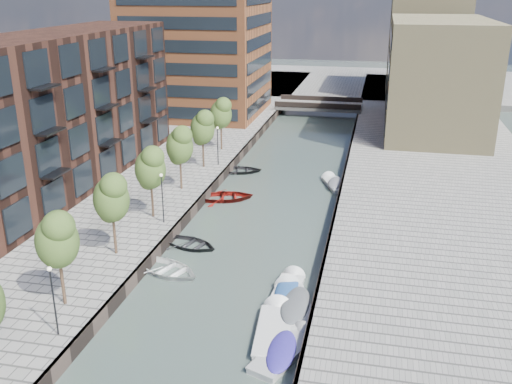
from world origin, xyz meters
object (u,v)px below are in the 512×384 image
(tree_4, at_px, (179,144))
(motorboat_2, at_px, (275,327))
(bridge, at_px, (319,105))
(motorboat_1, at_px, (294,304))
(sloop_4, at_px, (240,172))
(tree_5, at_px, (202,127))
(motorboat_3, at_px, (288,289))
(tree_2, at_px, (111,196))
(tree_6, at_px, (221,113))
(sloop_3, at_px, (168,273))
(car, at_px, (399,119))
(sloop_1, at_px, (191,247))
(sloop_2, at_px, (226,200))
(tree_1, at_px, (57,238))
(motorboat_4, at_px, (334,184))
(motorboat_0, at_px, (286,350))
(tree_3, at_px, (150,167))

(tree_4, distance_m, motorboat_2, 23.76)
(bridge, bearing_deg, motorboat_1, -85.22)
(sloop_4, bearing_deg, tree_5, 107.72)
(motorboat_2, xyz_separation_m, motorboat_3, (0.08, 4.43, 0.08))
(tree_2, height_order, tree_6, same)
(sloop_3, bearing_deg, motorboat_1, -83.40)
(sloop_3, bearing_deg, tree_4, 37.67)
(tree_4, distance_m, car, 37.53)
(sloop_1, relative_size, sloop_2, 0.86)
(bridge, height_order, sloop_3, bridge)
(car, bearing_deg, tree_1, -112.45)
(tree_1, bearing_deg, sloop_4, 83.41)
(motorboat_4, bearing_deg, tree_1, -116.25)
(sloop_2, relative_size, motorboat_0, 1.01)
(sloop_3, relative_size, motorboat_2, 0.89)
(bridge, xyz_separation_m, sloop_1, (-4.34, -49.89, -1.39))
(sloop_3, bearing_deg, tree_3, 50.69)
(motorboat_4, bearing_deg, tree_2, -123.39)
(bridge, xyz_separation_m, motorboat_3, (4.10, -55.07, -1.20))
(tree_3, height_order, sloop_1, tree_3)
(tree_5, height_order, sloop_2, tree_5)
(motorboat_0, bearing_deg, motorboat_4, 89.67)
(tree_4, bearing_deg, tree_6, 90.00)
(sloop_4, bearing_deg, sloop_3, 169.96)
(tree_5, bearing_deg, tree_2, -90.00)
(tree_3, distance_m, motorboat_0, 20.63)
(motorboat_0, distance_m, motorboat_4, 28.50)
(sloop_2, height_order, motorboat_0, motorboat_0)
(tree_2, bearing_deg, motorboat_4, 56.61)
(bridge, xyz_separation_m, tree_1, (-8.50, -61.00, 3.92))
(bridge, relative_size, motorboat_3, 2.72)
(tree_1, height_order, motorboat_4, tree_1)
(motorboat_2, bearing_deg, motorboat_0, -64.91)
(sloop_4, height_order, motorboat_3, motorboat_3)
(tree_1, distance_m, motorboat_3, 14.84)
(bridge, relative_size, tree_6, 2.18)
(tree_1, height_order, sloop_4, tree_1)
(bridge, xyz_separation_m, sloop_3, (-4.53, -54.30, -1.39))
(sloop_2, relative_size, motorboat_1, 0.89)
(tree_2, relative_size, motorboat_4, 1.23)
(tree_4, xyz_separation_m, car, (20.39, 31.31, -3.58))
(motorboat_0, relative_size, motorboat_3, 1.07)
(motorboat_0, bearing_deg, motorboat_1, 93.44)
(motorboat_0, relative_size, motorboat_1, 0.88)
(tree_2, height_order, motorboat_2, tree_2)
(motorboat_4, bearing_deg, motorboat_2, -92.58)
(tree_2, bearing_deg, tree_5, 90.00)
(sloop_4, distance_m, car, 28.13)
(tree_3, bearing_deg, motorboat_1, -36.70)
(tree_5, relative_size, sloop_3, 1.19)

